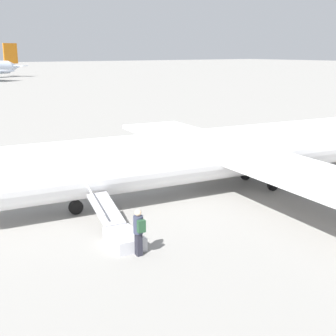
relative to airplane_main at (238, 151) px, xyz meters
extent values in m
plane|color=gray|center=(0.95, -0.13, -2.09)|extent=(600.00, 600.00, 0.00)
cylinder|color=white|center=(0.95, -0.13, -0.03)|extent=(24.49, 5.91, 2.66)
cube|color=white|center=(0.61, 6.42, -0.23)|extent=(5.59, 10.71, 0.27)
cube|color=white|center=(-1.12, -6.35, -0.23)|extent=(5.59, 10.71, 0.27)
cylinder|color=black|center=(8.80, -1.19, -1.76)|extent=(0.67, 0.25, 0.66)
cylinder|color=#4C4C51|center=(8.80, -1.19, -1.33)|extent=(0.12, 0.12, 0.21)
cylinder|color=black|center=(-1.30, 1.38, -1.76)|extent=(0.67, 0.25, 0.66)
cylinder|color=#4C4C51|center=(-1.30, 1.38, -1.33)|extent=(0.12, 0.12, 0.21)
cylinder|color=black|center=(-1.62, -0.99, -1.76)|extent=(0.67, 0.25, 0.66)
cylinder|color=#4C4C51|center=(-1.62, -0.99, -1.33)|extent=(0.12, 0.12, 0.21)
cone|color=silver|center=(-26.04, -120.47, 0.67)|extent=(5.68, 5.15, 3.49)
cube|color=orange|center=(-25.20, -120.07, 4.41)|extent=(4.62, 2.41, 5.70)
cube|color=silver|center=(-25.65, -120.29, 1.03)|extent=(6.24, 9.92, 0.18)
cube|color=#B2B2B7|center=(8.77, 3.13, -1.84)|extent=(1.33, 1.93, 0.50)
cube|color=#B2B2B7|center=(8.50, 1.15, -1.24)|extent=(1.19, 2.34, 0.81)
cube|color=#B2B2B7|center=(8.95, 1.09, -0.74)|extent=(0.36, 2.21, 0.75)
cube|color=#23232D|center=(8.78, 4.18, -1.66)|extent=(0.24, 0.30, 0.85)
cylinder|color=#33384C|center=(8.78, 4.18, -0.91)|extent=(0.36, 0.36, 0.65)
sphere|color=beige|center=(8.78, 4.18, -0.47)|extent=(0.24, 0.24, 0.24)
cube|color=#23472D|center=(8.82, 4.45, -0.88)|extent=(0.30, 0.22, 0.44)
camera|label=1|loc=(16.95, 17.61, 5.11)|focal=50.00mm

